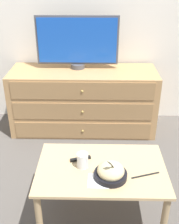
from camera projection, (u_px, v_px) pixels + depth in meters
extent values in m
plane|color=#56514C|center=(80.00, 115.00, 3.41)|extent=(12.00, 12.00, 0.00)
cube|color=white|center=(78.00, 0.00, 2.83)|extent=(12.00, 0.05, 2.60)
cube|color=tan|center=(84.00, 100.00, 3.00)|extent=(1.50, 0.52, 0.66)
cube|color=#A1794C|center=(83.00, 131.00, 2.87)|extent=(1.38, 0.01, 0.18)
sphere|color=tan|center=(83.00, 131.00, 2.87)|extent=(0.02, 0.02, 0.02)
cube|color=#A1794C|center=(82.00, 112.00, 2.77)|extent=(1.38, 0.01, 0.18)
sphere|color=tan|center=(82.00, 112.00, 2.76)|extent=(0.02, 0.02, 0.02)
cube|color=#A1794C|center=(82.00, 91.00, 2.67)|extent=(1.38, 0.01, 0.18)
sphere|color=tan|center=(82.00, 91.00, 2.66)|extent=(0.02, 0.02, 0.02)
cylinder|color=#515156|center=(78.00, 66.00, 2.91)|extent=(0.14, 0.14, 0.05)
cube|color=#515156|center=(77.00, 40.00, 2.79)|extent=(0.82, 0.04, 0.48)
cube|color=blue|center=(77.00, 41.00, 2.77)|extent=(0.78, 0.01, 0.44)
cube|color=tan|center=(101.00, 169.00, 1.89)|extent=(0.87, 0.55, 0.02)
cylinder|color=tan|center=(39.00, 217.00, 1.78)|extent=(0.04, 0.04, 0.39)
cylinder|color=tan|center=(164.00, 220.00, 1.77)|extent=(0.04, 0.04, 0.39)
cylinder|color=tan|center=(50.00, 169.00, 2.21)|extent=(0.04, 0.04, 0.39)
cylinder|color=tan|center=(151.00, 170.00, 2.19)|extent=(0.04, 0.04, 0.39)
cylinder|color=black|center=(111.00, 175.00, 1.79)|extent=(0.21, 0.21, 0.04)
ellipsoid|color=beige|center=(111.00, 171.00, 1.78)|extent=(0.17, 0.17, 0.11)
cube|color=black|center=(114.00, 168.00, 1.74)|extent=(0.07, 0.07, 0.12)
cube|color=black|center=(110.00, 163.00, 1.69)|extent=(0.03, 0.03, 0.03)
cylinder|color=white|center=(83.00, 163.00, 1.88)|extent=(0.07, 0.07, 0.07)
cylinder|color=white|center=(83.00, 160.00, 1.87)|extent=(0.08, 0.08, 0.11)
cube|color=white|center=(98.00, 181.00, 1.77)|extent=(0.14, 0.14, 0.00)
cube|color=black|center=(145.00, 175.00, 1.81)|extent=(0.19, 0.07, 0.01)
cube|color=black|center=(80.00, 159.00, 1.96)|extent=(0.15, 0.07, 0.02)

